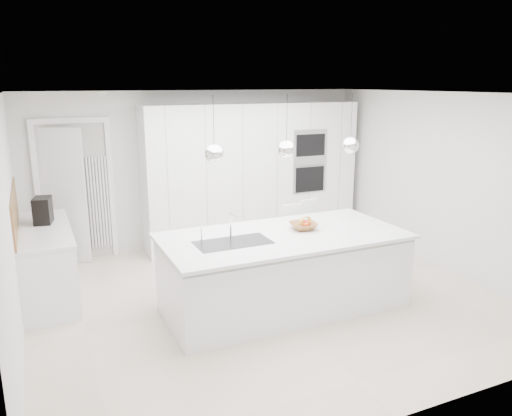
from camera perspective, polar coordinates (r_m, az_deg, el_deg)
name	(u,v)px	position (r m, az deg, el deg)	size (l,w,h in m)	color
floor	(266,299)	(6.33, 1.14, -10.32)	(5.50, 5.50, 0.00)	beige
wall_back	(200,169)	(8.20, -6.36, 4.47)	(5.50, 5.50, 0.00)	silver
wall_left	(10,229)	(5.38, -26.30, -2.14)	(5.00, 5.00, 0.00)	silver
ceiling	(267,94)	(5.76, 1.26, 12.94)	(5.50, 5.50, 0.00)	white
tall_cabinets	(253,174)	(8.22, -0.37, 3.88)	(3.60, 0.60, 2.30)	white
oven_stack	(310,161)	(8.33, 6.19, 5.32)	(0.62, 0.04, 1.05)	#A5A5A8
doorway_frame	(76,193)	(7.85, -19.90, 1.58)	(1.11, 0.08, 2.13)	white
hallway_door	(58,197)	(7.79, -21.68, 1.18)	(0.82, 0.04, 2.00)	white
radiator	(99,203)	(7.90, -17.49, 0.56)	(0.32, 0.04, 1.40)	white
left_base_cabinets	(47,264)	(6.76, -22.77, -5.91)	(0.60, 1.80, 0.86)	white
left_worktop	(43,229)	(6.63, -23.14, -2.25)	(0.62, 1.82, 0.04)	white
oak_backsplash	(15,210)	(6.57, -25.87, -0.24)	(0.02, 1.80, 0.50)	#915F2F
island_base	(285,273)	(5.95, 3.28, -7.47)	(2.80, 1.20, 0.86)	white
island_worktop	(283,236)	(5.85, 3.12, -3.20)	(2.84, 1.40, 0.04)	white
island_sink	(233,249)	(5.56, -2.63, -4.76)	(0.84, 0.44, 0.18)	#3F3F42
island_tap	(231,225)	(5.69, -2.93, -1.90)	(0.02, 0.02, 0.30)	white
pendant_left	(214,154)	(5.24, -4.80, 6.18)	(0.20, 0.20, 0.20)	white
pendant_mid	(286,149)	(5.58, 3.50, 6.70)	(0.20, 0.20, 0.20)	white
pendant_right	(350,146)	(6.02, 10.73, 7.03)	(0.20, 0.20, 0.20)	white
fruit_bowl	(303,226)	(6.04, 5.43, -2.06)	(0.33, 0.33, 0.08)	#915F2F
espresso_machine	(43,210)	(6.80, -23.18, -0.24)	(0.20, 0.31, 0.33)	black
bar_stool_left	(295,242)	(6.90, 4.48, -3.85)	(0.33, 0.45, 0.99)	white
bar_stool_right	(313,236)	(7.12, 6.50, -3.25)	(0.33, 0.46, 1.00)	white
apple_a	(303,223)	(6.08, 5.40, -1.68)	(0.08, 0.08, 0.08)	#BD3715
apple_b	(308,223)	(6.05, 5.91, -1.77)	(0.08, 0.08, 0.08)	#BD3715
apple_c	(306,225)	(5.98, 5.74, -1.97)	(0.07, 0.07, 0.07)	#BD3715
banana_bunch	(306,221)	(6.02, 5.70, -1.44)	(0.20, 0.20, 0.03)	gold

